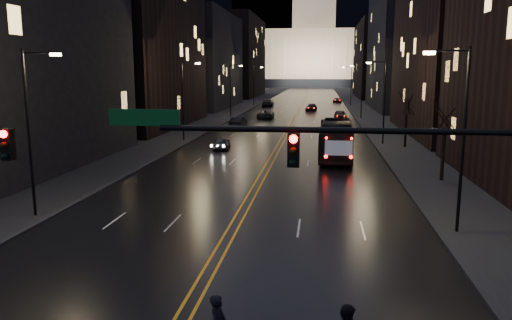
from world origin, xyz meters
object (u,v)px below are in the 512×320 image
(oncoming_car_a, at_px, (222,143))
(receding_car_a, at_px, (327,126))
(oncoming_car_b, at_px, (238,123))
(traffic_signal, at_px, (377,169))
(bus, at_px, (336,140))

(oncoming_car_a, relative_size, receding_car_a, 0.84)
(oncoming_car_a, relative_size, oncoming_car_b, 0.80)
(traffic_signal, xyz_separation_m, receding_car_a, (-0.72, 51.55, -4.33))
(bus, relative_size, oncoming_car_a, 3.07)
(bus, distance_m, receding_car_a, 20.11)
(bus, bearing_deg, traffic_signal, -87.65)
(bus, height_order, oncoming_car_a, bus)
(traffic_signal, bearing_deg, oncoming_car_a, 108.32)
(traffic_signal, relative_size, oncoming_car_a, 4.42)
(traffic_signal, height_order, oncoming_car_a, traffic_signal)
(bus, height_order, oncoming_car_b, bus)
(receding_car_a, bearing_deg, oncoming_car_a, -122.45)
(oncoming_car_b, bearing_deg, receding_car_a, 170.98)
(bus, xyz_separation_m, oncoming_car_a, (-11.38, 3.27, -1.00))
(bus, bearing_deg, oncoming_car_a, 166.10)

